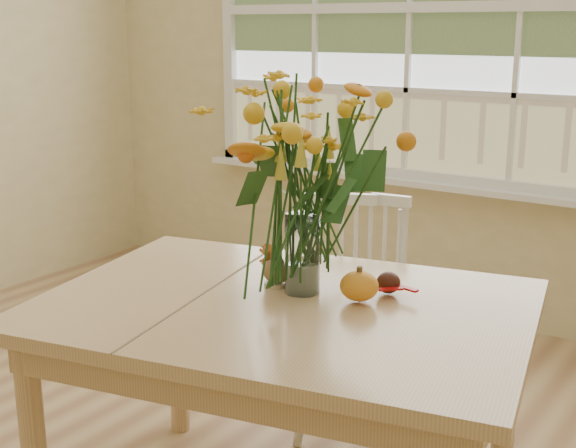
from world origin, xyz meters
The scene contains 8 objects.
wall_back centered at (0.00, 2.25, 1.35)m, with size 4.00×0.02×2.70m, color #CCBF82.
window centered at (0.00, 2.21, 1.53)m, with size 2.42×0.12×1.74m.
dining_table centered at (0.57, 0.31, 0.63)m, with size 1.51×1.22×0.72m.
windsor_chair centered at (0.41, 0.99, 0.48)m, with size 0.52×0.51×0.85m.
flower_vase centered at (0.56, 0.40, 1.06)m, with size 0.48×0.48×0.57m.
pumpkin centered at (0.74, 0.42, 0.76)m, with size 0.11×0.11×0.08m, color orange.
turkey_figurine centered at (0.47, 0.40, 0.76)m, with size 0.09×0.07×0.11m.
dark_gourd centered at (0.78, 0.53, 0.75)m, with size 0.13×0.08×0.06m.
Camera 1 is at (1.72, -1.35, 1.46)m, focal length 48.00 mm.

